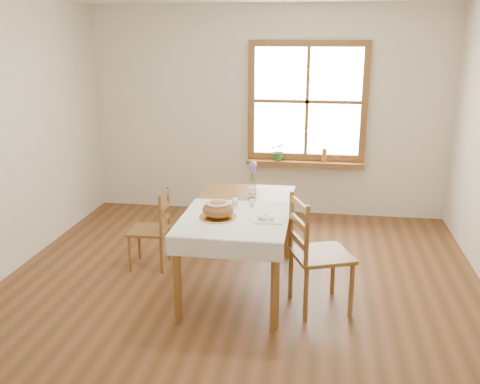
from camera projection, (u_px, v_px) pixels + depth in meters
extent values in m
plane|color=brown|center=(235.00, 299.00, 4.71)|extent=(5.00, 5.00, 0.00)
cube|color=silver|center=(267.00, 112.00, 6.71)|extent=(4.50, 0.10, 2.60)
cube|color=silver|center=(124.00, 301.00, 1.98)|extent=(4.50, 0.10, 2.60)
cube|color=brown|center=(309.00, 43.00, 6.36)|extent=(1.46, 0.08, 0.08)
cube|color=brown|center=(305.00, 156.00, 6.76)|extent=(1.46, 0.08, 0.08)
cube|color=brown|center=(252.00, 101.00, 6.66)|extent=(0.08, 0.08, 1.30)
cube|color=brown|center=(365.00, 103.00, 6.46)|extent=(0.08, 0.08, 1.30)
cube|color=brown|center=(307.00, 102.00, 6.56)|extent=(0.04, 0.06, 1.30)
cube|color=brown|center=(307.00, 102.00, 6.56)|extent=(1.30, 0.06, 0.04)
cube|color=white|center=(307.00, 101.00, 6.59)|extent=(1.30, 0.01, 1.30)
cube|color=brown|center=(305.00, 163.00, 6.72)|extent=(1.46, 0.20, 0.05)
cube|color=brown|center=(240.00, 211.00, 4.79)|extent=(0.90, 1.60, 0.05)
cylinder|color=brown|center=(177.00, 282.00, 4.26)|extent=(0.07, 0.07, 0.70)
cylinder|color=brown|center=(275.00, 289.00, 4.14)|extent=(0.07, 0.07, 0.70)
cylinder|color=brown|center=(214.00, 221.00, 5.66)|extent=(0.07, 0.07, 0.70)
cylinder|color=brown|center=(288.00, 224.00, 5.54)|extent=(0.07, 0.07, 0.70)
cube|color=white|center=(234.00, 219.00, 4.50)|extent=(0.91, 0.99, 0.01)
cylinder|color=white|center=(218.00, 217.00, 4.50)|extent=(0.36, 0.36, 0.02)
ellipsoid|color=brown|center=(218.00, 208.00, 4.47)|extent=(0.26, 0.26, 0.14)
cube|color=white|center=(268.00, 219.00, 4.44)|extent=(0.27, 0.23, 0.01)
cylinder|color=white|center=(235.00, 203.00, 4.74)|extent=(0.07, 0.07, 0.10)
cylinder|color=white|center=(252.00, 203.00, 4.75)|extent=(0.05, 0.05, 0.08)
cylinder|color=white|center=(252.00, 192.00, 5.10)|extent=(0.08, 0.08, 0.09)
imported|color=#2F6829|center=(279.00, 153.00, 6.73)|extent=(0.27, 0.29, 0.19)
cylinder|color=#AC6A1F|center=(324.00, 155.00, 6.65)|extent=(0.07, 0.07, 0.17)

